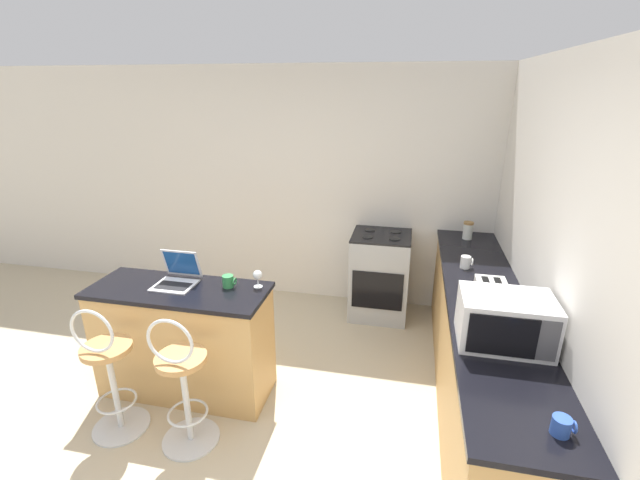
# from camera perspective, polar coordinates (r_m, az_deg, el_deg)

# --- Properties ---
(ground_plane) EXTENTS (20.00, 20.00, 0.00)m
(ground_plane) POSITION_cam_1_polar(r_m,az_deg,el_deg) (3.31, -14.33, -26.89)
(ground_plane) COLOR #BCAD8E
(wall_back) EXTENTS (12.00, 0.06, 2.60)m
(wall_back) POSITION_cam_1_polar(r_m,az_deg,el_deg) (4.83, -2.21, 6.93)
(wall_back) COLOR silver
(wall_back) RESTS_ON ground_plane
(wall_right) EXTENTS (0.06, 12.00, 2.60)m
(wall_right) POSITION_cam_1_polar(r_m,az_deg,el_deg) (2.43, 33.26, -10.09)
(wall_right) COLOR silver
(wall_right) RESTS_ON ground_plane
(breakfast_bar) EXTENTS (1.38, 0.54, 0.92)m
(breakfast_bar) POSITION_cam_1_polar(r_m,az_deg,el_deg) (3.68, -17.64, -12.61)
(breakfast_bar) COLOR tan
(breakfast_bar) RESTS_ON ground_plane
(counter_right) EXTENTS (0.59, 3.08, 0.92)m
(counter_right) POSITION_cam_1_polar(r_m,az_deg,el_deg) (3.61, 20.47, -13.59)
(counter_right) COLOR tan
(counter_right) RESTS_ON ground_plane
(bar_stool_near) EXTENTS (0.40, 0.40, 1.03)m
(bar_stool_near) POSITION_cam_1_polar(r_m,az_deg,el_deg) (3.46, -26.27, -15.66)
(bar_stool_near) COLOR silver
(bar_stool_near) RESTS_ON ground_plane
(bar_stool_far) EXTENTS (0.40, 0.40, 1.03)m
(bar_stool_far) POSITION_cam_1_polar(r_m,az_deg,el_deg) (3.17, -17.84, -17.88)
(bar_stool_far) COLOR silver
(bar_stool_far) RESTS_ON ground_plane
(laptop) EXTENTS (0.30, 0.30, 0.25)m
(laptop) POSITION_cam_1_polar(r_m,az_deg,el_deg) (3.52, -18.46, -4.51)
(laptop) COLOR silver
(laptop) RESTS_ON breakfast_bar
(microwave) EXTENTS (0.52, 0.37, 0.31)m
(microwave) POSITION_cam_1_polar(r_m,az_deg,el_deg) (2.79, 23.45, -9.83)
(microwave) COLOR silver
(microwave) RESTS_ON counter_right
(toaster) EXTENTS (0.22, 0.27, 0.18)m
(toaster) POSITION_cam_1_polar(r_m,az_deg,el_deg) (3.24, 21.82, -6.70)
(toaster) COLOR silver
(toaster) RESTS_ON counter_right
(stove_range) EXTENTS (0.61, 0.57, 0.93)m
(stove_range) POSITION_cam_1_polar(r_m,az_deg,el_deg) (4.65, 7.96, -4.70)
(stove_range) COLOR #9EA3A8
(stove_range) RESTS_ON ground_plane
(storage_jar) EXTENTS (0.10, 0.10, 0.18)m
(storage_jar) POSITION_cam_1_polar(r_m,az_deg,el_deg) (4.54, 19.12, 1.22)
(storage_jar) COLOR silver
(storage_jar) RESTS_ON counter_right
(wine_glass_tall) EXTENTS (0.07, 0.07, 0.14)m
(wine_glass_tall) POSITION_cam_1_polar(r_m,az_deg,el_deg) (3.30, -8.32, -4.72)
(wine_glass_tall) COLOR silver
(wine_glass_tall) RESTS_ON breakfast_bar
(mug_blue) EXTENTS (0.10, 0.08, 0.09)m
(mug_blue) POSITION_cam_1_polar(r_m,az_deg,el_deg) (2.32, 29.54, -20.77)
(mug_blue) COLOR #2D51AD
(mug_blue) RESTS_ON counter_right
(mug_green) EXTENTS (0.10, 0.09, 0.09)m
(mug_green) POSITION_cam_1_polar(r_m,az_deg,el_deg) (3.36, -12.12, -5.39)
(mug_green) COLOR #338447
(mug_green) RESTS_ON breakfast_bar
(mug_white) EXTENTS (0.10, 0.08, 0.10)m
(mug_white) POSITION_cam_1_polar(r_m,az_deg,el_deg) (3.82, 18.88, -2.80)
(mug_white) COLOR white
(mug_white) RESTS_ON counter_right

